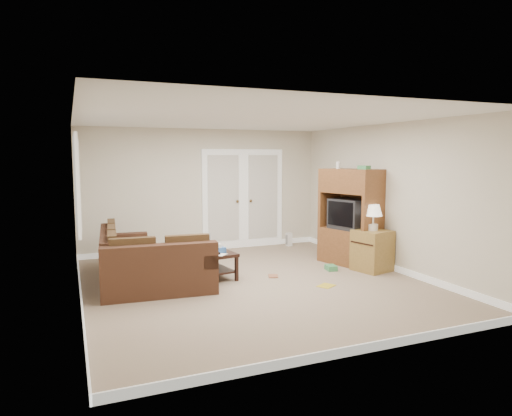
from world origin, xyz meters
name	(u,v)px	position (x,y,z in m)	size (l,w,h in m)	color
floor	(254,283)	(0.00, 0.00, 0.00)	(5.50, 5.50, 0.00)	gray
ceiling	(254,118)	(0.00, 0.00, 2.50)	(5.00, 5.50, 0.02)	white
wall_left	(77,210)	(-2.50, 0.00, 1.25)	(0.02, 5.50, 2.50)	beige
wall_right	(389,197)	(2.50, 0.00, 1.25)	(0.02, 5.50, 2.50)	beige
wall_back	(204,190)	(0.00, 2.75, 1.25)	(5.00, 0.02, 2.50)	beige
wall_front	(363,229)	(0.00, -2.75, 1.25)	(5.00, 0.02, 2.50)	beige
baseboards	(254,280)	(0.00, 0.00, 0.05)	(5.00, 5.50, 0.10)	white
french_doors	(243,199)	(0.85, 2.71, 1.04)	(1.80, 0.05, 2.13)	white
window_left	(77,183)	(-2.46, 1.00, 1.55)	(0.05, 1.92, 1.42)	white
sectional_sofa	(139,264)	(-1.63, 0.68, 0.29)	(1.67, 2.54, 0.75)	#47291B
coffee_table	(210,262)	(-0.51, 0.69, 0.24)	(0.69, 1.13, 0.72)	black
tv_armoire	(351,216)	(2.09, 0.54, 0.87)	(0.86, 1.20, 1.85)	brown
side_cabinet	(372,247)	(2.16, -0.03, 0.41)	(0.65, 0.65, 1.14)	olive
space_heater	(289,239)	(1.81, 2.45, 0.14)	(0.11, 0.10, 0.29)	white
floor_magazine	(326,286)	(0.95, -0.55, 0.00)	(0.26, 0.21, 0.01)	gold
floor_greenbox	(331,268)	(1.52, 0.25, 0.04)	(0.16, 0.22, 0.09)	#408E53
floor_book	(268,276)	(0.36, 0.27, 0.01)	(0.15, 0.21, 0.02)	brown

